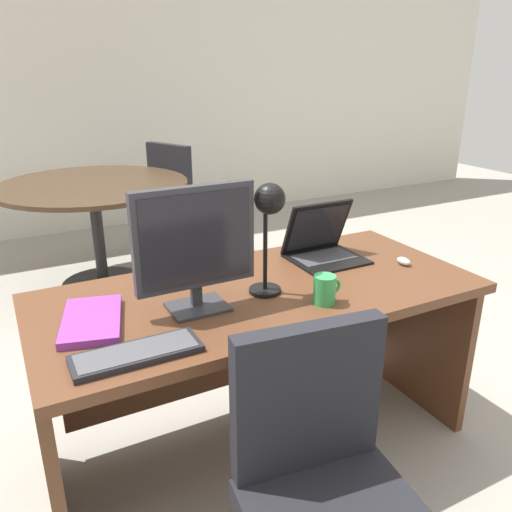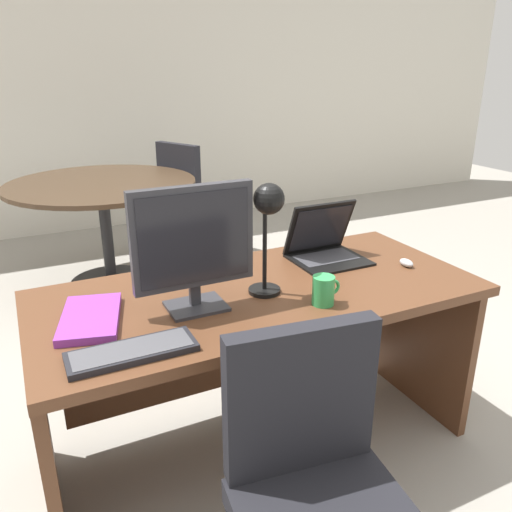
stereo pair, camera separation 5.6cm
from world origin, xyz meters
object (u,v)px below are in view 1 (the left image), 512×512
at_px(book, 92,320).
at_px(meeting_table, 95,209).
at_px(desk, 255,331).
at_px(monitor, 195,243).
at_px(laptop, 321,241).
at_px(coffee_mug, 325,289).
at_px(meeting_chair_near, 185,210).
at_px(keyboard, 137,354).
at_px(desk_lamp, 269,214).
at_px(mouse, 404,261).

bearing_deg(book, meeting_table, 78.89).
bearing_deg(desk, monitor, -160.86).
height_order(laptop, coffee_mug, laptop).
bearing_deg(desk, meeting_table, 96.70).
height_order(meeting_table, meeting_chair_near, meeting_chair_near).
distance_m(laptop, meeting_table, 1.95).
bearing_deg(coffee_mug, keyboard, -176.38).
height_order(monitor, desk_lamp, monitor).
bearing_deg(laptop, desk_lamp, -148.83).
bearing_deg(mouse, meeting_table, 113.16).
xyz_separation_m(coffee_mug, meeting_table, (-0.37, 2.22, -0.20)).
bearing_deg(monitor, desk_lamp, -2.29).
relative_size(desk, meeting_table, 1.30).
xyz_separation_m(desk_lamp, book, (-0.62, 0.07, -0.29)).
relative_size(book, meeting_table, 0.27).
bearing_deg(coffee_mug, meeting_chair_near, 80.89).
bearing_deg(meeting_table, meeting_chair_near, 26.34).
height_order(mouse, meeting_chair_near, meeting_chair_near).
height_order(desk, book, book).
relative_size(monitor, laptop, 1.43).
bearing_deg(desk_lamp, meeting_table, 96.33).
height_order(desk_lamp, meeting_table, desk_lamp).
xyz_separation_m(keyboard, meeting_table, (0.32, 2.27, -0.16)).
xyz_separation_m(desk, keyboard, (-0.55, -0.31, 0.22)).
height_order(monitor, coffee_mug, monitor).
xyz_separation_m(monitor, coffee_mug, (0.42, -0.17, -0.19)).
distance_m(monitor, desk_lamp, 0.28).
relative_size(laptop, meeting_table, 0.24).
height_order(keyboard, meeting_chair_near, meeting_chair_near).
relative_size(keyboard, meeting_chair_near, 0.40).
height_order(laptop, book, laptop).
bearing_deg(meeting_chair_near, keyboard, -112.66).
bearing_deg(mouse, monitor, 179.14).
bearing_deg(meeting_chair_near, laptop, -94.31).
bearing_deg(desk_lamp, coffee_mug, -47.32).
bearing_deg(meeting_table, laptop, -71.09).
bearing_deg(mouse, coffee_mug, -163.34).
distance_m(desk_lamp, book, 0.69).
relative_size(desk, monitor, 3.86).
height_order(laptop, keyboard, laptop).
bearing_deg(desk, desk_lamp, -90.57).
xyz_separation_m(mouse, meeting_table, (-0.89, 2.07, -0.16)).
xyz_separation_m(keyboard, desk_lamp, (0.55, 0.20, 0.30)).
height_order(monitor, meeting_table, monitor).
height_order(coffee_mug, meeting_table, coffee_mug).
relative_size(monitor, mouse, 6.11).
bearing_deg(desk, keyboard, -150.81).
bearing_deg(desk_lamp, mouse, -0.27).
relative_size(monitor, desk_lamp, 1.04).
xyz_separation_m(mouse, book, (-1.28, 0.07, -0.00)).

